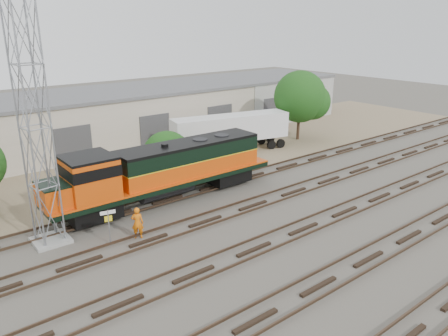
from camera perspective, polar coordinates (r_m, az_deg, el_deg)
ground at (r=28.72m, az=5.83°, el=-5.95°), size 140.00×140.00×0.00m
dirt_strip at (r=40.07m, az=-9.24°, el=1.10°), size 80.00×16.00×0.02m
tracks at (r=26.84m, az=10.33°, el=-7.81°), size 80.00×20.40×0.28m
warehouse at (r=46.37m, az=-14.27°, el=6.52°), size 58.40×10.40×5.30m
locomotive at (r=29.89m, az=-8.09°, el=-0.30°), size 16.61×2.91×3.99m
signal_tower at (r=24.88m, az=-23.38°, el=4.32°), size 1.94×1.94×13.10m
sign_post at (r=25.10m, az=-14.86°, el=-6.64°), size 0.84×0.20×2.06m
worker at (r=25.64m, az=-11.23°, el=-7.03°), size 0.82×0.77×1.89m
semi_trailer at (r=41.63m, az=1.23°, el=5.15°), size 11.69×4.80×3.53m
dumpster_blue at (r=50.74m, az=5.08°, el=5.82°), size 1.83×1.75×1.50m
dumpster_red at (r=52.47m, az=7.25°, el=6.12°), size 1.86×1.80×1.40m
tree_mid at (r=34.97m, az=-7.00°, el=1.43°), size 4.18×3.98×3.98m
tree_east at (r=46.33m, az=10.29°, el=8.99°), size 5.62×5.35×7.22m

